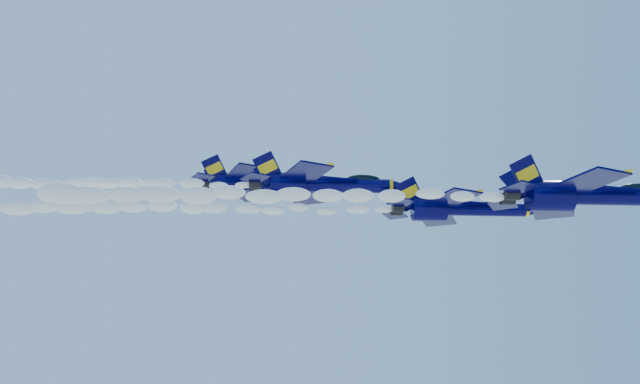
{
  "coord_description": "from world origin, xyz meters",
  "views": [
    {
      "loc": [
        -7.73,
        -69.49,
        129.16
      ],
      "look_at": [
        -4.2,
        -0.09,
        152.23
      ],
      "focal_mm": 40.0,
      "sensor_mm": 36.0,
      "label": 1
    }
  ],
  "objects_px": {
    "jet_third": "(321,185)",
    "jet_fourth": "(262,184)",
    "jet_second": "(460,208)",
    "jet_lead": "(589,196)"
  },
  "relations": [
    {
      "from": "jet_second",
      "to": "jet_lead",
      "type": "bearing_deg",
      "value": -55.69
    },
    {
      "from": "jet_lead",
      "to": "jet_third",
      "type": "height_order",
      "value": "jet_third"
    },
    {
      "from": "jet_second",
      "to": "jet_third",
      "type": "height_order",
      "value": "jet_third"
    },
    {
      "from": "jet_third",
      "to": "jet_fourth",
      "type": "xyz_separation_m",
      "value": [
        -6.59,
        9.66,
        3.32
      ]
    },
    {
      "from": "jet_second",
      "to": "jet_third",
      "type": "distance_m",
      "value": 14.65
    },
    {
      "from": "jet_second",
      "to": "jet_third",
      "type": "xyz_separation_m",
      "value": [
        -14.17,
        2.1,
        3.06
      ]
    },
    {
      "from": "jet_lead",
      "to": "jet_second",
      "type": "xyz_separation_m",
      "value": [
        -8.21,
        12.04,
        2.41
      ]
    },
    {
      "from": "jet_lead",
      "to": "jet_fourth",
      "type": "xyz_separation_m",
      "value": [
        -28.97,
        23.8,
        8.78
      ]
    },
    {
      "from": "jet_second",
      "to": "jet_fourth",
      "type": "height_order",
      "value": "jet_fourth"
    },
    {
      "from": "jet_third",
      "to": "jet_second",
      "type": "bearing_deg",
      "value": -8.44
    }
  ]
}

